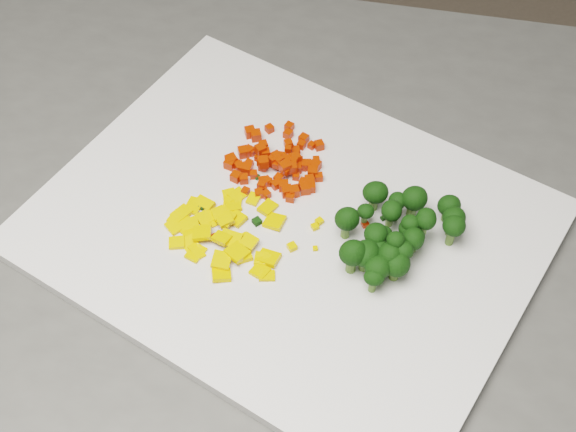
# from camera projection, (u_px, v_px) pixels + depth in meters

# --- Properties ---
(counter_block) EXTENTS (1.13, 0.84, 0.90)m
(counter_block) POSITION_uv_depth(u_px,v_px,m) (298.00, 415.00, 1.15)
(counter_block) COLOR #4F4F4D
(counter_block) RESTS_ON ground
(cutting_board) EXTENTS (0.59, 0.54, 0.01)m
(cutting_board) POSITION_uv_depth(u_px,v_px,m) (288.00, 226.00, 0.79)
(cutting_board) COLOR silver
(cutting_board) RESTS_ON counter_block
(carrot_pile) EXTENTS (0.10, 0.10, 0.03)m
(carrot_pile) POSITION_uv_depth(u_px,v_px,m) (276.00, 154.00, 0.82)
(carrot_pile) COLOR red
(carrot_pile) RESTS_ON cutting_board
(pepper_pile) EXTENTS (0.12, 0.12, 0.02)m
(pepper_pile) POSITION_uv_depth(u_px,v_px,m) (226.00, 237.00, 0.77)
(pepper_pile) COLOR #FCB50D
(pepper_pile) RESTS_ON cutting_board
(broccoli_pile) EXTENTS (0.13, 0.13, 0.06)m
(broccoli_pile) POSITION_uv_depth(u_px,v_px,m) (408.00, 228.00, 0.75)
(broccoli_pile) COLOR black
(broccoli_pile) RESTS_ON cutting_board
(carrot_cube_0) EXTENTS (0.01, 0.01, 0.01)m
(carrot_cube_0) POSITION_uv_depth(u_px,v_px,m) (303.00, 185.00, 0.81)
(carrot_cube_0) COLOR red
(carrot_cube_0) RESTS_ON carrot_pile
(carrot_cube_1) EXTENTS (0.01, 0.01, 0.01)m
(carrot_cube_1) POSITION_uv_depth(u_px,v_px,m) (296.00, 151.00, 0.84)
(carrot_cube_1) COLOR red
(carrot_cube_1) RESTS_ON carrot_pile
(carrot_cube_2) EXTENTS (0.01, 0.01, 0.01)m
(carrot_cube_2) POSITION_uv_depth(u_px,v_px,m) (259.00, 194.00, 0.80)
(carrot_cube_2) COLOR red
(carrot_cube_2) RESTS_ON carrot_pile
(carrot_cube_3) EXTENTS (0.01, 0.01, 0.01)m
(carrot_cube_3) POSITION_uv_depth(u_px,v_px,m) (254.00, 175.00, 0.82)
(carrot_cube_3) COLOR red
(carrot_cube_3) RESTS_ON carrot_pile
(carrot_cube_4) EXTENTS (0.01, 0.01, 0.01)m
(carrot_cube_4) POSITION_uv_depth(u_px,v_px,m) (274.00, 161.00, 0.82)
(carrot_cube_4) COLOR red
(carrot_cube_4) RESTS_ON carrot_pile
(carrot_cube_5) EXTENTS (0.01, 0.01, 0.01)m
(carrot_cube_5) POSITION_uv_depth(u_px,v_px,m) (263.00, 162.00, 0.82)
(carrot_cube_5) COLOR red
(carrot_cube_5) RESTS_ON carrot_pile
(carrot_cube_6) EXTENTS (0.01, 0.01, 0.01)m
(carrot_cube_6) POSITION_uv_depth(u_px,v_px,m) (240.00, 167.00, 0.83)
(carrot_cube_6) COLOR red
(carrot_cube_6) RESTS_ON carrot_pile
(carrot_cube_7) EXTENTS (0.01, 0.01, 0.01)m
(carrot_cube_7) POSITION_uv_depth(u_px,v_px,m) (247.00, 169.00, 0.82)
(carrot_cube_7) COLOR red
(carrot_cube_7) RESTS_ON carrot_pile
(carrot_cube_8) EXTENTS (0.01, 0.01, 0.01)m
(carrot_cube_8) POSITION_uv_depth(u_px,v_px,m) (262.00, 185.00, 0.81)
(carrot_cube_8) COLOR red
(carrot_cube_8) RESTS_ON carrot_pile
(carrot_cube_9) EXTENTS (0.01, 0.01, 0.01)m
(carrot_cube_9) POSITION_uv_depth(u_px,v_px,m) (293.00, 157.00, 0.82)
(carrot_cube_9) COLOR red
(carrot_cube_9) RESTS_ON carrot_pile
(carrot_cube_10) EXTENTS (0.01, 0.01, 0.01)m
(carrot_cube_10) POSITION_uv_depth(u_px,v_px,m) (286.00, 160.00, 0.82)
(carrot_cube_10) COLOR red
(carrot_cube_10) RESTS_ON carrot_pile
(carrot_cube_11) EXTENTS (0.01, 0.01, 0.01)m
(carrot_cube_11) POSITION_uv_depth(u_px,v_px,m) (284.00, 159.00, 0.83)
(carrot_cube_11) COLOR red
(carrot_cube_11) RESTS_ON carrot_pile
(carrot_cube_12) EXTENTS (0.01, 0.01, 0.01)m
(carrot_cube_12) POSITION_uv_depth(u_px,v_px,m) (319.00, 145.00, 0.84)
(carrot_cube_12) COLOR red
(carrot_cube_12) RESTS_ON carrot_pile
(carrot_cube_13) EXTENTS (0.01, 0.01, 0.01)m
(carrot_cube_13) POSITION_uv_depth(u_px,v_px,m) (305.00, 186.00, 0.81)
(carrot_cube_13) COLOR red
(carrot_cube_13) RESTS_ON carrot_pile
(carrot_cube_14) EXTENTS (0.01, 0.01, 0.01)m
(carrot_cube_14) POSITION_uv_depth(u_px,v_px,m) (267.00, 181.00, 0.81)
(carrot_cube_14) COLOR red
(carrot_cube_14) RESTS_ON carrot_pile
(carrot_cube_15) EXTENTS (0.01, 0.01, 0.01)m
(carrot_cube_15) POSITION_uv_depth(u_px,v_px,m) (263.00, 145.00, 0.83)
(carrot_cube_15) COLOR red
(carrot_cube_15) RESTS_ON carrot_pile
(carrot_cube_16) EXTENTS (0.01, 0.01, 0.01)m
(carrot_cube_16) POSITION_uv_depth(u_px,v_px,m) (273.00, 160.00, 0.82)
(carrot_cube_16) COLOR red
(carrot_cube_16) RESTS_ON carrot_pile
(carrot_cube_17) EXTENTS (0.01, 0.01, 0.01)m
(carrot_cube_17) POSITION_uv_depth(u_px,v_px,m) (311.00, 187.00, 0.81)
(carrot_cube_17) COLOR red
(carrot_cube_17) RESTS_ON carrot_pile
(carrot_cube_18) EXTENTS (0.01, 0.01, 0.01)m
(carrot_cube_18) POSITION_uv_depth(u_px,v_px,m) (307.00, 165.00, 0.83)
(carrot_cube_18) COLOR red
(carrot_cube_18) RESTS_ON carrot_pile
(carrot_cube_19) EXTENTS (0.01, 0.01, 0.01)m
(carrot_cube_19) POSITION_uv_depth(u_px,v_px,m) (309.00, 182.00, 0.81)
(carrot_cube_19) COLOR red
(carrot_cube_19) RESTS_ON carrot_pile
(carrot_cube_20) EXTENTS (0.01, 0.01, 0.01)m
(carrot_cube_20) POSITION_uv_depth(u_px,v_px,m) (286.00, 163.00, 0.83)
(carrot_cube_20) COLOR red
(carrot_cube_20) RESTS_ON carrot_pile
(carrot_cube_21) EXTENTS (0.01, 0.01, 0.01)m
(carrot_cube_21) POSITION_uv_depth(u_px,v_px,m) (276.00, 156.00, 0.82)
(carrot_cube_21) COLOR red
(carrot_cube_21) RESTS_ON carrot_pile
(carrot_cube_22) EXTENTS (0.01, 0.01, 0.01)m
(carrot_cube_22) POSITION_uv_depth(u_px,v_px,m) (305.00, 189.00, 0.81)
(carrot_cube_22) COLOR red
(carrot_cube_22) RESTS_ON carrot_pile
(carrot_cube_23) EXTENTS (0.01, 0.01, 0.01)m
(carrot_cube_23) POSITION_uv_depth(u_px,v_px,m) (250.00, 132.00, 0.85)
(carrot_cube_23) COLOR red
(carrot_cube_23) RESTS_ON carrot_pile
(carrot_cube_24) EXTENTS (0.01, 0.01, 0.01)m
(carrot_cube_24) POSITION_uv_depth(u_px,v_px,m) (261.00, 149.00, 0.83)
(carrot_cube_24) COLOR red
(carrot_cube_24) RESTS_ON carrot_pile
(carrot_cube_25) EXTENTS (0.01, 0.01, 0.01)m
(carrot_cube_25) POSITION_uv_depth(u_px,v_px,m) (282.00, 156.00, 0.83)
(carrot_cube_25) COLOR red
(carrot_cube_25) RESTS_ON carrot_pile
(carrot_cube_26) EXTENTS (0.01, 0.01, 0.01)m
(carrot_cube_26) POSITION_uv_depth(u_px,v_px,m) (245.00, 169.00, 0.82)
(carrot_cube_26) COLOR red
(carrot_cube_26) RESTS_ON carrot_pile
(carrot_cube_27) EXTENTS (0.01, 0.01, 0.01)m
(carrot_cube_27) POSITION_uv_depth(u_px,v_px,m) (263.00, 163.00, 0.82)
(carrot_cube_27) COLOR red
(carrot_cube_27) RESTS_ON carrot_pile
(carrot_cube_28) EXTENTS (0.01, 0.01, 0.01)m
(carrot_cube_28) POSITION_uv_depth(u_px,v_px,m) (231.00, 160.00, 0.83)
(carrot_cube_28) COLOR red
(carrot_cube_28) RESTS_ON carrot_pile
(carrot_cube_29) EXTENTS (0.01, 0.01, 0.01)m
(carrot_cube_29) POSITION_uv_depth(u_px,v_px,m) (263.00, 181.00, 0.82)
(carrot_cube_29) COLOR red
(carrot_cube_29) RESTS_ON carrot_pile
(carrot_cube_30) EXTENTS (0.01, 0.01, 0.01)m
(carrot_cube_30) POSITION_uv_depth(u_px,v_px,m) (284.00, 186.00, 0.81)
(carrot_cube_30) COLOR red
(carrot_cube_30) RESTS_ON carrot_pile
(carrot_cube_31) EXTENTS (0.01, 0.01, 0.01)m
(carrot_cube_31) POSITION_uv_depth(u_px,v_px,m) (268.00, 182.00, 0.81)
(carrot_cube_31) COLOR red
(carrot_cube_31) RESTS_ON carrot_pile
(carrot_cube_32) EXTENTS (0.01, 0.01, 0.01)m
(carrot_cube_32) POSITION_uv_depth(u_px,v_px,m) (258.00, 157.00, 0.84)
(carrot_cube_32) COLOR red
(carrot_cube_32) RESTS_ON carrot_pile
(carrot_cube_33) EXTENTS (0.01, 0.01, 0.01)m
(carrot_cube_33) POSITION_uv_depth(u_px,v_px,m) (312.00, 145.00, 0.85)
(carrot_cube_33) COLOR red
(carrot_cube_33) RESTS_ON carrot_pile
(carrot_cube_34) EXTENTS (0.01, 0.01, 0.01)m
(carrot_cube_34) POSITION_uv_depth(u_px,v_px,m) (248.00, 151.00, 0.84)
(carrot_cube_34) COLOR red
(carrot_cube_34) RESTS_ON carrot_pile
(carrot_cube_35) EXTENTS (0.01, 0.01, 0.01)m
(carrot_cube_35) POSITION_uv_depth(u_px,v_px,m) (310.00, 180.00, 0.81)
(carrot_cube_35) COLOR red
(carrot_cube_35) RESTS_ON carrot_pile
(carrot_cube_36) EXTENTS (0.01, 0.01, 0.01)m
(carrot_cube_36) POSITION_uv_depth(u_px,v_px,m) (304.00, 139.00, 0.85)
(carrot_cube_36) COLOR red
(carrot_cube_36) RESTS_ON carrot_pile
(carrot_cube_37) EXTENTS (0.01, 0.01, 0.01)m
(carrot_cube_37) POSITION_uv_depth(u_px,v_px,m) (249.00, 164.00, 0.83)
(carrot_cube_37) COLOR red
(carrot_cube_37) RESTS_ON carrot_pile
(carrot_cube_38) EXTENTS (0.01, 0.01, 0.01)m
(carrot_cube_38) POSITION_uv_depth(u_px,v_px,m) (315.00, 166.00, 0.83)
(carrot_cube_38) COLOR red
(carrot_cube_38) RESTS_ON carrot_pile
(carrot_cube_39) EXTENTS (0.01, 0.01, 0.01)m
(carrot_cube_39) POSITION_uv_depth(u_px,v_px,m) (287.00, 191.00, 0.81)
(carrot_cube_39) COLOR red
(carrot_cube_39) RESTS_ON carrot_pile
(carrot_cube_40) EXTENTS (0.01, 0.01, 0.01)m
(carrot_cube_40) POSITION_uv_depth(u_px,v_px,m) (294.00, 191.00, 0.81)
(carrot_cube_40) COLOR red
(carrot_cube_40) RESTS_ON carrot_pile
(carrot_cube_41) EXTENTS (0.01, 0.01, 0.01)m
(carrot_cube_41) POSITION_uv_depth(u_px,v_px,m) (273.00, 162.00, 0.83)
(carrot_cube_41) COLOR red
(carrot_cube_41) RESTS_ON carrot_pile
(carrot_cube_42) EXTENTS (0.01, 0.01, 0.01)m
(carrot_cube_42) POSITION_uv_depth(u_px,v_px,m) (285.00, 167.00, 0.81)
(carrot_cube_42) COLOR red
(carrot_cube_42) RESTS_ON carrot_pile
(carrot_cube_43) EXTENTS (0.01, 0.01, 0.01)m
(carrot_cube_43) POSITION_uv_depth(u_px,v_px,m) (313.00, 172.00, 0.82)
(carrot_cube_43) COLOR red
(carrot_cube_43) RESTS_ON carrot_pile
(carrot_cube_44) EXTENTS (0.01, 0.01, 0.01)m
(carrot_cube_44) POSITION_uv_depth(u_px,v_px,m) (266.00, 194.00, 0.80)
(carrot_cube_44) COLOR red
(carrot_cube_44) RESTS_ON carrot_pile
(carrot_cube_45) EXTENTS (0.01, 0.01, 0.01)m
(carrot_cube_45) POSITION_uv_depth(u_px,v_px,m) (243.00, 152.00, 0.84)
(carrot_cube_45) COLOR red
(carrot_cube_45) RESTS_ON carrot_pile
(carrot_cube_46) EXTENTS (0.01, 0.01, 0.01)m
(carrot_cube_46) POSITION_uv_depth(u_px,v_px,m) (276.00, 185.00, 0.81)
(carrot_cube_46) COLOR red
(carrot_cube_46) RESTS_ON carrot_pile
(carrot_cube_47) EXTENTS (0.01, 0.01, 0.01)m
(carrot_cube_47) POSITION_uv_depth(u_px,v_px,m) (279.00, 179.00, 0.82)
(carrot_cube_47) COLOR red
(carrot_cube_47) RESTS_ON carrot_pile
(carrot_cube_48) EXTENTS (0.01, 0.01, 0.01)m
(carrot_cube_48) POSITION_uv_depth(u_px,v_px,m) (246.00, 191.00, 0.81)
(carrot_cube_48) COLOR red
(carrot_cube_48) RESTS_ON carrot_pile
(carrot_cube_49) EXTENTS (0.01, 0.01, 0.01)m
(carrot_cube_49) POSITION_uv_depth(u_px,v_px,m) (296.00, 177.00, 0.82)
(carrot_cube_49) COLOR red
(carrot_cube_49) RESTS_ON carrot_pile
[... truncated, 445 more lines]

